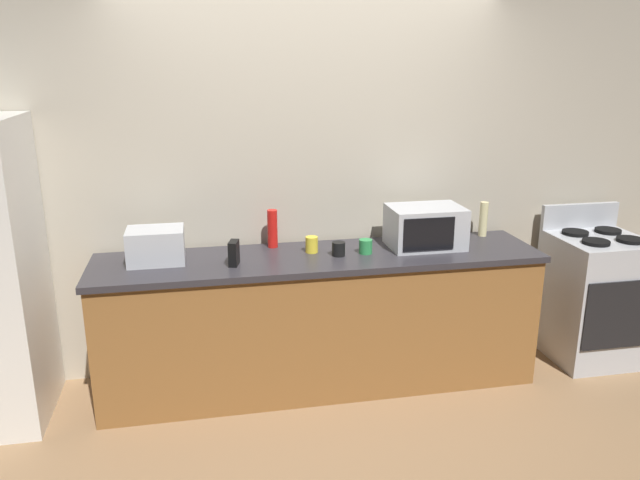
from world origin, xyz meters
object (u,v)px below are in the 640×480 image
object	(u,v)px
cordless_phone	(234,253)
bottle_hot_sauce	(272,229)
stove_range	(594,297)
microwave	(425,227)
bottle_hand_soap	(483,219)
mug_black	(339,249)
mug_yellow	(312,245)
toaster_oven	(156,246)
mug_green	(366,246)

from	to	relation	value
cordless_phone	bottle_hot_sauce	distance (m)	0.43
stove_range	microwave	bearing A→B (deg)	177.86
bottle_hot_sauce	bottle_hand_soap	world-z (taller)	bottle_hot_sauce
microwave	mug_black	distance (m)	0.61
cordless_phone	bottle_hand_soap	size ratio (longest dim) A/B	0.62
bottle_hand_soap	bottle_hot_sauce	bearing A→B (deg)	179.25
cordless_phone	mug_yellow	size ratio (longest dim) A/B	1.46
bottle_hand_soap	toaster_oven	bearing A→B (deg)	-176.01
mug_black	cordless_phone	bearing A→B (deg)	-175.22
cordless_phone	mug_green	distance (m)	0.84
toaster_oven	mug_yellow	bearing A→B (deg)	0.61
cordless_phone	bottle_hot_sauce	bearing A→B (deg)	64.54
cordless_phone	bottle_hand_soap	xyz separation A→B (m)	(1.75, 0.30, 0.05)
toaster_oven	cordless_phone	world-z (taller)	toaster_oven
microwave	mug_yellow	distance (m)	0.76
stove_range	bottle_hot_sauce	distance (m)	2.35
stove_range	mug_green	size ratio (longest dim) A/B	11.80
cordless_phone	bottle_hot_sauce	xyz separation A→B (m)	(0.27, 0.32, 0.05)
bottle_hot_sauce	mug_black	xyz separation A→B (m)	(0.38, -0.27, -0.08)
mug_green	mug_yellow	xyz separation A→B (m)	(-0.33, 0.09, 0.01)
bottle_hot_sauce	mug_green	xyz separation A→B (m)	(0.56, -0.25, -0.08)
microwave	bottle_hand_soap	xyz separation A→B (m)	(0.49, 0.17, -0.01)
stove_range	mug_black	distance (m)	1.95
bottle_hot_sauce	stove_range	bearing A→B (deg)	-5.88
toaster_oven	mug_green	size ratio (longest dim) A/B	3.71
bottle_hand_soap	mug_yellow	xyz separation A→B (m)	(-1.25, -0.14, -0.07)
microwave	cordless_phone	xyz separation A→B (m)	(-1.26, -0.14, -0.06)
bottle_hot_sauce	toaster_oven	bearing A→B (deg)	-166.70
cordless_phone	mug_green	bearing A→B (deg)	19.59
bottle_hand_soap	mug_black	size ratio (longest dim) A/B	2.73
toaster_oven	cordless_phone	bearing A→B (deg)	-17.85
bottle_hand_soap	mug_yellow	size ratio (longest dim) A/B	2.35
microwave	mug_yellow	world-z (taller)	microwave
stove_range	mug_yellow	size ratio (longest dim) A/B	10.48
toaster_oven	mug_black	size ratio (longest dim) A/B	3.82
mug_yellow	mug_black	size ratio (longest dim) A/B	1.16
toaster_oven	microwave	bearing A→B (deg)	-0.41
stove_range	toaster_oven	xyz separation A→B (m)	(-3.01, 0.06, 0.54)
stove_range	toaster_oven	world-z (taller)	toaster_oven
microwave	bottle_hot_sauce	distance (m)	1.00
mug_green	cordless_phone	bearing A→B (deg)	-175.33
bottle_hot_sauce	mug_green	world-z (taller)	bottle_hot_sauce
bottle_hand_soap	microwave	bearing A→B (deg)	-161.24
microwave	bottle_hand_soap	size ratio (longest dim) A/B	1.98
microwave	cordless_phone	distance (m)	1.27
microwave	toaster_oven	bearing A→B (deg)	179.59
mug_green	mug_black	bearing A→B (deg)	-175.74
mug_green	mug_yellow	bearing A→B (deg)	164.85
mug_black	stove_range	bearing A→B (deg)	1.01
toaster_oven	bottle_hot_sauce	bearing A→B (deg)	13.30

